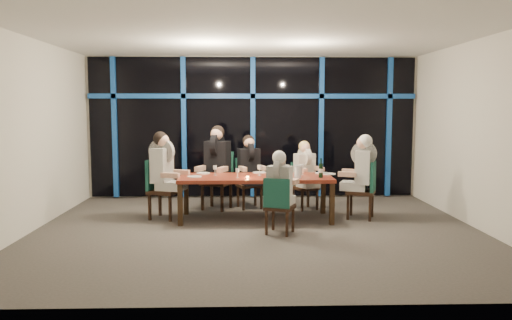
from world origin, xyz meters
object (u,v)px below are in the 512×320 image
object	(u,v)px
dining_table	(256,180)
diner_near_mid	(280,179)
diner_far_right	(305,165)
chair_end_left	(160,186)
diner_end_right	(361,164)
chair_near_mid	(278,203)
diner_far_left	(216,155)
wine_bottle	(321,170)
chair_far_left	(219,177)
chair_far_mid	(248,180)
water_pitcher	(298,172)
chair_end_right	(366,187)
chair_far_right	(303,183)
diner_far_mid	(249,161)
diner_end_left	(164,162)

from	to	relation	value
dining_table	diner_near_mid	bearing A→B (deg)	-70.87
diner_far_right	chair_end_left	bearing A→B (deg)	171.09
diner_near_mid	diner_end_right	bearing A→B (deg)	-124.07
chair_near_mid	diner_far_left	xyz separation A→B (m)	(-1.03, 1.95, 0.54)
wine_bottle	diner_end_right	bearing A→B (deg)	16.75
chair_end_left	chair_near_mid	xyz separation A→B (m)	(1.97, -1.18, -0.09)
chair_far_left	chair_far_mid	world-z (taller)	chair_far_left
wine_bottle	dining_table	bearing A→B (deg)	169.00
dining_table	diner_end_right	xyz separation A→B (m)	(1.82, 0.01, 0.27)
chair_far_mid	diner_near_mid	xyz separation A→B (m)	(0.46, -2.04, 0.30)
chair_end_left	chair_near_mid	bearing A→B (deg)	-103.23
chair_far_mid	water_pitcher	bearing A→B (deg)	-75.67
chair_end_right	diner_near_mid	xyz separation A→B (m)	(-1.56, -0.97, 0.28)
chair_far_right	diner_far_right	xyz separation A→B (m)	(0.03, -0.07, 0.35)
chair_end_right	water_pitcher	world-z (taller)	chair_end_right
chair_far_mid	diner_far_left	world-z (taller)	diner_far_left
dining_table	diner_far_right	size ratio (longest dim) A/B	3.02
chair_far_left	diner_far_left	size ratio (longest dim) A/B	1.03
chair_far_left	diner_far_mid	world-z (taller)	diner_far_mid
chair_near_mid	chair_far_left	bearing A→B (deg)	-42.00
diner_far_left	diner_far_mid	bearing A→B (deg)	30.01
diner_far_mid	diner_far_right	world-z (taller)	diner_far_mid
diner_far_right	wine_bottle	distance (m)	1.05
chair_far_mid	diner_far_right	bearing A→B (deg)	-29.20
chair_far_left	chair_near_mid	world-z (taller)	chair_far_left
water_pitcher	diner_far_mid	bearing A→B (deg)	104.42
dining_table	chair_near_mid	size ratio (longest dim) A/B	2.99
diner_far_right	diner_end_left	xyz separation A→B (m)	(-2.54, -0.73, 0.14)
water_pitcher	diner_end_left	bearing A→B (deg)	152.98
chair_near_mid	diner_far_mid	size ratio (longest dim) A/B	0.94
chair_end_right	wine_bottle	xyz separation A→B (m)	(-0.82, -0.19, 0.32)
diner_far_right	chair_far_right	bearing A→B (deg)	90.00
chair_end_right	diner_far_left	size ratio (longest dim) A/B	0.95
diner_far_left	dining_table	bearing A→B (deg)	-29.29
chair_near_mid	diner_far_left	size ratio (longest dim) A/B	0.83
chair_far_mid	diner_far_mid	xyz separation A→B (m)	(0.02, -0.08, 0.38)
diner_end_left	diner_near_mid	world-z (taller)	diner_end_left
diner_far_left	wine_bottle	bearing A→B (deg)	-9.38
diner_far_mid	chair_end_left	bearing A→B (deg)	-168.84
chair_far_mid	diner_end_right	size ratio (longest dim) A/B	0.98
dining_table	water_pitcher	bearing A→B (deg)	-20.32
dining_table	diner_far_mid	world-z (taller)	diner_far_mid
diner_end_right	chair_far_right	bearing A→B (deg)	-114.12
chair_far_mid	diner_far_mid	world-z (taller)	diner_far_mid
diner_far_right	diner_near_mid	distance (m)	1.92
chair_far_left	water_pitcher	xyz separation A→B (m)	(1.37, -1.24, 0.25)
diner_far_right	wine_bottle	size ratio (longest dim) A/B	2.62
diner_far_right	chair_far_left	bearing A→B (deg)	150.89
chair_far_right	diner_near_mid	size ratio (longest dim) A/B	1.04
diner_far_right	water_pitcher	bearing A→B (deg)	-127.63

